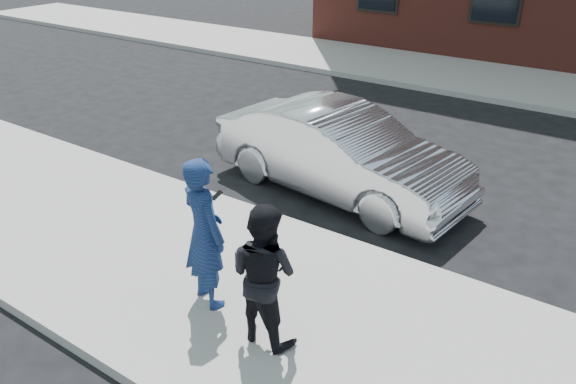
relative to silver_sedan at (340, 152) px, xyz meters
The scene contains 5 objects.
ground 4.45m from the silver_sedan, 43.55° to the right, with size 100.00×100.00×0.00m, color black.
near_curb 3.56m from the silver_sedan, 24.84° to the right, with size 50.00×0.10×0.15m, color #999691.
silver_sedan is the anchor object (origin of this frame).
man_hoodie 3.64m from the silver_sedan, 85.16° to the right, with size 0.77×0.63×1.83m.
man_peacoat 3.94m from the silver_sedan, 71.80° to the right, with size 0.80×0.63×1.61m.
Camera 1 is at (0.96, -4.51, 4.31)m, focal length 35.00 mm.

